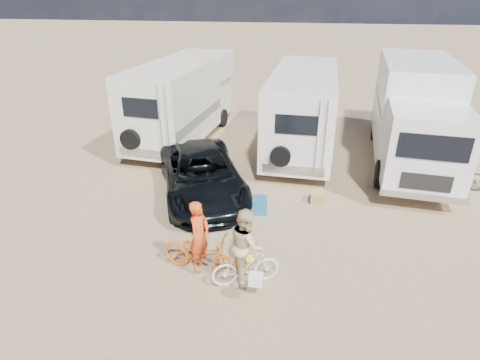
% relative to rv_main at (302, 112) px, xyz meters
% --- Properties ---
extents(ground, '(140.00, 140.00, 0.00)m').
position_rel_rv_main_xyz_m(ground, '(-0.04, -7.14, -1.58)').
color(ground, tan).
rests_on(ground, ground).
extents(rv_main, '(2.73, 7.22, 3.16)m').
position_rel_rv_main_xyz_m(rv_main, '(0.00, 0.00, 0.00)').
color(rv_main, white).
rests_on(rv_main, ground).
extents(rv_left, '(3.17, 7.32, 3.31)m').
position_rel_rv_main_xyz_m(rv_left, '(-5.02, 0.47, 0.08)').
color(rv_left, white).
rests_on(rv_left, ground).
extents(box_truck, '(3.33, 8.04, 3.65)m').
position_rel_rv_main_xyz_m(box_truck, '(4.02, -0.77, 0.25)').
color(box_truck, white).
rests_on(box_truck, ground).
extents(dark_suv, '(4.16, 5.66, 1.43)m').
position_rel_rv_main_xyz_m(dark_suv, '(-3.03, -4.42, -0.87)').
color(dark_suv, black).
rests_on(dark_suv, ground).
extents(bike_man, '(2.09, 1.19, 1.04)m').
position_rel_rv_main_xyz_m(bike_man, '(-2.11, -8.24, -1.06)').
color(bike_man, '#D95D0F').
rests_on(bike_man, ground).
extents(bike_woman, '(1.63, 1.00, 0.95)m').
position_rel_rv_main_xyz_m(bike_woman, '(-1.02, -8.46, -1.11)').
color(bike_woman, beige).
rests_on(bike_woman, ground).
extents(rider_man, '(0.55, 0.70, 1.70)m').
position_rel_rv_main_xyz_m(rider_man, '(-2.11, -8.24, -0.73)').
color(rider_man, '#D54817').
rests_on(rider_man, ground).
extents(rider_woman, '(0.93, 1.03, 1.74)m').
position_rel_rv_main_xyz_m(rider_woman, '(-1.02, -8.46, -0.71)').
color(rider_woman, '#C9B781').
rests_on(rider_woman, ground).
extents(cooler, '(0.65, 0.52, 0.48)m').
position_rel_rv_main_xyz_m(cooler, '(-1.16, -5.30, -1.34)').
color(cooler, '#1E5580').
rests_on(cooler, ground).
extents(crate, '(0.48, 0.48, 0.35)m').
position_rel_rv_main_xyz_m(crate, '(0.66, -4.40, -1.41)').
color(crate, olive).
rests_on(crate, ground).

